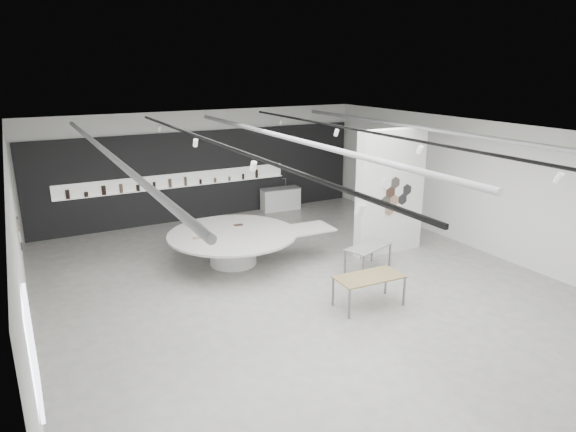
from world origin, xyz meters
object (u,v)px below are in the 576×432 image
display_island (236,243)px  sample_table_stone (368,248)px  kitchen_counter (280,199)px  sample_table_wood (369,278)px  partition_column (390,192)px

display_island → sample_table_stone: size_ratio=3.15×
kitchen_counter → sample_table_wood: bearing=-98.9°
sample_table_wood → kitchen_counter: 8.36m
partition_column → display_island: 4.63m
partition_column → display_island: (-4.30, 1.24, -1.21)m
sample_table_wood → partition_column: bearing=44.6°
partition_column → display_island: size_ratio=0.79×
display_island → sample_table_stone: bearing=-33.8°
sample_table_wood → kitchen_counter: (1.97, 8.12, -0.25)m
partition_column → sample_table_stone: (-1.38, -0.88, -1.18)m
display_island → sample_table_wood: bearing=-64.6°
sample_table_wood → sample_table_stone: (1.27, 1.73, -0.05)m
partition_column → sample_table_stone: 2.02m
display_island → sample_table_stone: (2.92, -2.12, 0.03)m
sample_table_wood → sample_table_stone: bearing=53.6°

